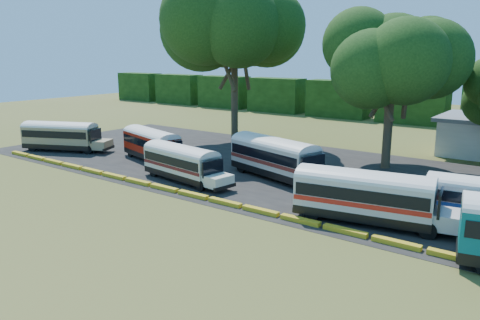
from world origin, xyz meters
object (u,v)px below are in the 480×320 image
Objects in this scene: bus_white_red at (367,194)px; tree_west at (234,23)px; bus_cream_west at (182,161)px; bus_beige at (62,134)px; bus_red at (152,143)px.

tree_west is at bearing 134.10° from bus_white_red.
bus_white_red is (15.93, -0.42, 0.20)m from bus_cream_west.
bus_cream_west is at bearing 168.43° from bus_white_red.
bus_white_red is at bearing 6.79° from bus_cream_west.
tree_west is (-6.75, 15.96, 11.94)m from bus_cream_west.
bus_beige is 22.44m from tree_west.
bus_beige is 18.83m from bus_cream_west.
bus_red is at bearing 160.01° from bus_white_red.
tree_west reaches higher than bus_beige.
bus_white_red reaches higher than bus_red.
bus_white_red reaches higher than bus_cream_west.
bus_beige is 34.76m from bus_white_red.
bus_beige is 0.94× the size of bus_white_red.
bus_cream_west is 0.89× the size of bus_white_red.
bus_red is 8.37m from bus_cream_west.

